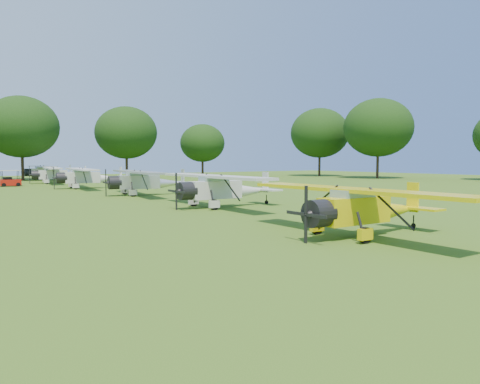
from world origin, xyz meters
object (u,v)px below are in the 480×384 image
object	(u,v)px
aircraft_2	(363,205)
golf_cart	(10,181)
aircraft_5	(88,176)
aircraft_6	(57,173)
aircraft_7	(47,171)
aircraft_3	(222,187)
aircraft_4	(145,180)

from	to	relation	value
aircraft_2	golf_cart	world-z (taller)	aircraft_2
aircraft_5	golf_cart	size ratio (longest dim) A/B	5.38
aircraft_2	aircraft_5	size ratio (longest dim) A/B	0.91
aircraft_6	aircraft_7	size ratio (longest dim) A/B	0.99
aircraft_3	aircraft_4	xyz separation A→B (m)	(-0.14, 12.87, 0.01)
aircraft_3	aircraft_5	distance (m)	25.79
aircraft_4	aircraft_6	world-z (taller)	aircraft_4
aircraft_5	aircraft_7	distance (m)	26.08
aircraft_7	golf_cart	distance (m)	18.83
aircraft_3	aircraft_5	xyz separation A→B (m)	(-1.45, 25.75, 0.03)
aircraft_6	golf_cart	bearing A→B (deg)	-138.40
aircraft_3	aircraft_4	size ratio (longest dim) A/B	0.99
aircraft_2	aircraft_7	world-z (taller)	aircraft_7
aircraft_5	golf_cart	distance (m)	11.13
aircraft_5	aircraft_2	bearing A→B (deg)	-83.67
aircraft_6	aircraft_3	bearing A→B (deg)	-79.28
aircraft_3	aircraft_5	bearing A→B (deg)	94.06
golf_cart	aircraft_4	bearing A→B (deg)	-70.18
golf_cart	aircraft_3	bearing A→B (deg)	-77.06
aircraft_6	aircraft_7	world-z (taller)	aircraft_7
aircraft_2	golf_cart	size ratio (longest dim) A/B	4.90
aircraft_5	aircraft_7	xyz separation A→B (m)	(1.20, 26.05, -0.01)
aircraft_4	aircraft_3	bearing A→B (deg)	-82.70
aircraft_4	aircraft_6	xyz separation A→B (m)	(-1.47, 26.03, -0.02)
aircraft_4	aircraft_7	distance (m)	38.93
aircraft_7	golf_cart	size ratio (longest dim) A/B	5.32
aircraft_3	aircraft_7	distance (m)	51.80
aircraft_2	aircraft_4	xyz separation A→B (m)	(1.36, 26.30, 0.09)
aircraft_4	aircraft_7	bearing A→B (deg)	96.86
aircraft_3	aircraft_6	xyz separation A→B (m)	(-1.60, 38.90, -0.01)
aircraft_3	aircraft_7	xyz separation A→B (m)	(-0.25, 51.80, 0.02)
aircraft_3	golf_cart	size ratio (longest dim) A/B	5.24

